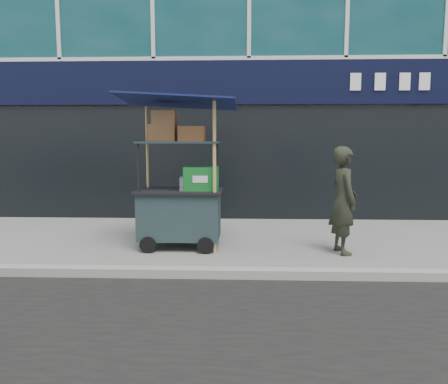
{
  "coord_description": "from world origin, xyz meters",
  "views": [
    {
      "loc": [
        -0.16,
        -5.48,
        1.72
      ],
      "look_at": [
        -0.42,
        1.2,
        0.91
      ],
      "focal_mm": 35.0,
      "sensor_mm": 36.0,
      "label": 1
    }
  ],
  "objects": [
    {
      "name": "ground",
      "position": [
        0.0,
        0.0,
        0.0
      ],
      "size": [
        80.0,
        80.0,
        0.0
      ],
      "primitive_type": "plane",
      "color": "slate",
      "rests_on": "ground"
    },
    {
      "name": "curb",
      "position": [
        0.0,
        -0.2,
        0.06
      ],
      "size": [
        80.0,
        0.18,
        0.12
      ],
      "primitive_type": "cube",
      "color": "gray",
      "rests_on": "ground"
    },
    {
      "name": "vendor_cart",
      "position": [
        -1.1,
        1.32,
        0.84
      ],
      "size": [
        1.79,
        1.28,
        2.41
      ],
      "rotation": [
        0.0,
        0.0,
        -0.01
      ],
      "color": "#192A2B",
      "rests_on": "ground"
    },
    {
      "name": "vendor_man",
      "position": [
        1.38,
        1.07,
        0.81
      ],
      "size": [
        0.49,
        0.65,
        1.62
      ],
      "primitive_type": "imported",
      "rotation": [
        0.0,
        0.0,
        1.76
      ],
      "color": "black",
      "rests_on": "ground"
    }
  ]
}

